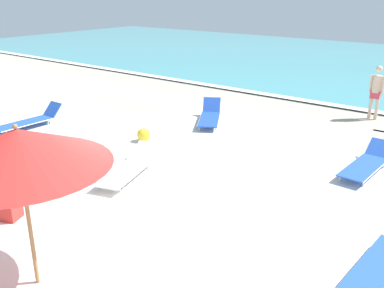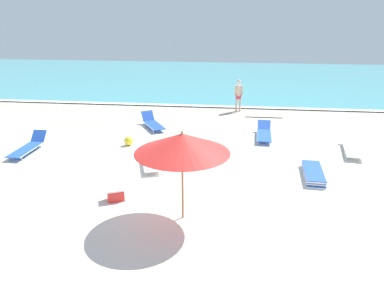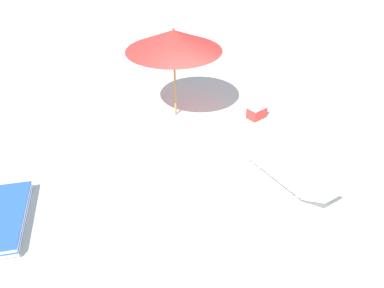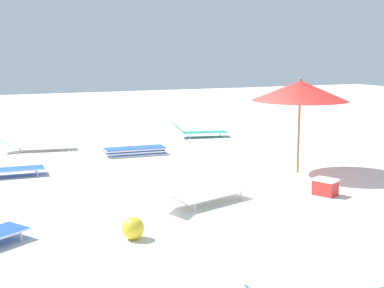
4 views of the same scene
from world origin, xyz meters
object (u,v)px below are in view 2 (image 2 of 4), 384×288
Objects in this scene: lounger_stack at (313,173)px; sun_lounger_beside_umbrella at (153,123)px; beachgoer_wading_adult at (239,94)px; sun_lounger_mid_beach_pair_a at (352,147)px; beach_ball at (129,141)px; sun_lounger_near_water_left at (151,159)px; cooler_box at (116,194)px; sun_lounger_mid_beach_solo at (28,147)px; beach_umbrella at (182,143)px; sun_lounger_under_umbrella at (264,133)px.

lounger_stack is 0.95× the size of sun_lounger_beside_umbrella.
sun_lounger_beside_umbrella is at bearing -138.29° from beachgoer_wading_adult.
sun_lounger_mid_beach_pair_a is 8.98m from beach_ball.
sun_lounger_mid_beach_pair_a reaches higher than sun_lounger_near_water_left.
cooler_box is (-6.07, -2.36, 0.07)m from lounger_stack.
sun_lounger_mid_beach_solo is 5.82m from cooler_box.
beach_umbrella is 1.11× the size of sun_lounger_under_umbrella.
beach_ball is (-4.48, -6.18, -0.81)m from beachgoer_wading_adult.
lounger_stack is 3.29m from sun_lounger_mid_beach_pair_a.
sun_lounger_beside_umbrella is 1.15× the size of beachgoer_wading_adult.
lounger_stack is 0.89× the size of sun_lounger_mid_beach_solo.
beachgoer_wading_adult is (-2.54, 8.51, 0.88)m from lounger_stack.
lounger_stack is 10.80m from sun_lounger_mid_beach_solo.
beach_ball is at bearing 18.62° from sun_lounger_mid_beach_solo.
sun_lounger_beside_umbrella is (-2.59, 8.04, -1.90)m from beach_umbrella.
sun_lounger_mid_beach_solo is 12.79m from sun_lounger_mid_beach_pair_a.
sun_lounger_near_water_left is at bearing -154.32° from sun_lounger_mid_beach_pair_a.
sun_lounger_mid_beach_solo is at bearing -163.83° from sun_lounger_mid_beach_pair_a.
beach_umbrella is at bearing -138.25° from lounger_stack.
sun_lounger_beside_umbrella reaches higher than sun_lounger_mid_beach_pair_a.
sun_lounger_mid_beach_solo reaches higher than lounger_stack.
sun_lounger_mid_beach_solo is at bearing -137.98° from beachgoer_wading_adult.
beach_umbrella reaches higher than beach_ball.
sun_lounger_under_umbrella is at bearing 17.80° from sun_lounger_mid_beach_solo.
sun_lounger_mid_beach_pair_a is (8.53, -2.29, -0.02)m from sun_lounger_beside_umbrella.
cooler_box is (0.94, -4.69, -0.00)m from beach_ball.
sun_lounger_under_umbrella is 5.57m from sun_lounger_near_water_left.
beachgoer_wading_adult reaches higher than sun_lounger_under_umbrella.
cooler_box is (-4.69, -6.37, -0.02)m from sun_lounger_under_umbrella.
lounger_stack is (3.97, 3.11, -2.00)m from beach_umbrella.
sun_lounger_mid_beach_solo is 5.69× the size of beach_ball.
sun_lounger_mid_beach_pair_a is 1.35× the size of beachgoer_wading_adult.
sun_lounger_under_umbrella is 5.88m from beach_ball.
sun_lounger_under_umbrella is 0.98× the size of sun_lounger_near_water_left.
cooler_box is at bearing -138.73° from sun_lounger_mid_beach_pair_a.
sun_lounger_mid_beach_solo is at bearing 154.95° from sun_lounger_near_water_left.
cooler_box is at bearing -108.00° from beachgoer_wading_adult.
sun_lounger_mid_beach_solo is at bearing -162.05° from beach_ball.
sun_lounger_beside_umbrella is 5.64m from sun_lounger_mid_beach_solo.
sun_lounger_near_water_left reaches higher than beach_ball.
beach_umbrella is at bearing -43.10° from cooler_box.
beach_umbrella is at bearing -31.42° from sun_lounger_mid_beach_solo.
sun_lounger_under_umbrella is 3.61m from sun_lounger_mid_beach_pair_a.
sun_lounger_under_umbrella is 1.02× the size of sun_lounger_mid_beach_solo.
sun_lounger_near_water_left is at bearing 57.67° from cooler_box.
cooler_box is (-2.10, 0.75, -1.93)m from beach_umbrella.
lounger_stack is at bearing -68.14° from sun_lounger_under_umbrella.
beach_ball is (-7.01, 2.33, 0.07)m from lounger_stack.
beachgoer_wading_adult reaches higher than sun_lounger_near_water_left.
beach_umbrella is 8.20m from sun_lounger_mid_beach_solo.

